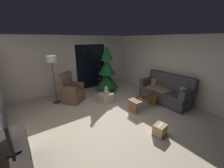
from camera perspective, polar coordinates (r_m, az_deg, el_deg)
ground_plane at (r=4.41m, az=1.10°, el=-13.88°), size 7.00×7.00×0.00m
wall_back at (r=6.54m, az=-15.21°, el=7.99°), size 5.72×0.12×2.50m
wall_right at (r=6.01m, az=23.75°, el=6.21°), size 0.12×6.00×2.50m
patio_door_frame at (r=6.81m, az=-8.74°, el=7.51°), size 1.60×0.02×2.20m
patio_door_glass at (r=6.80m, az=-8.65°, el=7.08°), size 1.50×0.02×2.10m
couch at (r=5.70m, az=21.29°, el=-3.01°), size 0.83×1.96×1.08m
coffee_table at (r=4.96m, az=12.86°, el=-6.98°), size 1.10×0.40×0.41m
remote_silver at (r=4.75m, az=11.80°, el=-6.07°), size 0.14×0.15×0.02m
remote_black at (r=4.88m, az=13.45°, el=-5.53°), size 0.11×0.16×0.02m
book_stack at (r=5.14m, az=14.78°, el=-4.05°), size 0.25×0.21×0.08m
cell_phone at (r=5.12m, az=14.62°, el=-3.61°), size 0.12×0.16×0.01m
christmas_tree at (r=6.23m, az=-2.11°, el=5.36°), size 0.97×0.97×2.17m
armchair at (r=5.54m, az=-16.46°, el=-3.08°), size 0.96×0.96×1.13m
floor_lamp at (r=5.36m, az=-23.66°, el=7.71°), size 0.32×0.32×1.78m
television at (r=2.69m, az=-37.04°, el=-15.41°), size 0.22×0.84×0.61m
ottoman at (r=5.30m, az=-2.45°, el=-5.75°), size 0.44×0.44×0.38m
teddy_bear_cream at (r=5.18m, az=-2.39°, el=-2.61°), size 0.21×0.22×0.29m
cardboard_box_taped_mid_floor at (r=3.88m, az=19.25°, el=-17.51°), size 0.36×0.31×0.29m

